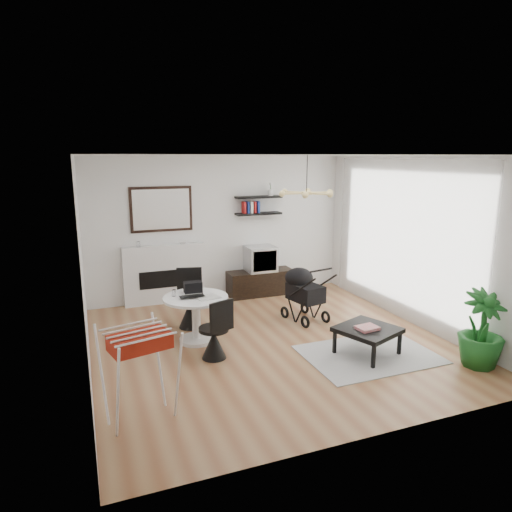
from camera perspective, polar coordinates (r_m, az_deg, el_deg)
name	(u,v)px	position (r m, az deg, el deg)	size (l,w,h in m)	color
floor	(270,342)	(6.86, 1.78, -10.71)	(5.00, 5.00, 0.00)	brown
ceiling	(271,155)	(6.31, 1.95, 12.49)	(5.00, 5.00, 0.00)	white
wall_back	(220,228)	(8.77, -4.54, 3.56)	(5.00, 5.00, 0.00)	white
wall_left	(82,268)	(5.96, -20.88, -1.42)	(5.00, 5.00, 0.00)	white
wall_right	(414,241)	(7.76, 19.13, 1.76)	(5.00, 5.00, 0.00)	white
sheer_curtain	(401,240)	(7.84, 17.64, 1.97)	(0.04, 3.60, 2.60)	white
fireplace	(164,267)	(8.58, -11.37, -1.37)	(1.50, 0.17, 2.16)	white
shelf_lower	(259,214)	(8.85, 0.32, 5.32)	(0.90, 0.25, 0.04)	black
shelf_upper	(259,197)	(8.82, 0.32, 7.38)	(0.90, 0.25, 0.04)	black
pendant_lamp	(307,193)	(6.90, 6.33, 7.84)	(0.90, 0.90, 0.10)	#E0C575
tv_console	(260,283)	(9.02, 0.56, -3.35)	(1.30, 0.45, 0.49)	black
crt_tv	(260,259)	(8.90, 0.56, -0.33)	(0.56, 0.49, 0.49)	#BBBBBE
dining_table	(196,312)	(6.77, -7.50, -6.96)	(0.95, 0.95, 0.69)	white
laptop	(193,298)	(6.61, -7.91, -5.19)	(0.36, 0.23, 0.03)	black
black_bag	(193,287)	(6.90, -7.90, -3.87)	(0.27, 0.16, 0.16)	black
newspaper	(207,297)	(6.64, -6.10, -5.14)	(0.32, 0.26, 0.01)	silver
drinking_glass	(174,293)	(6.76, -10.22, -4.56)	(0.06, 0.06, 0.10)	white
chair_far	(190,309)	(7.42, -8.26, -6.58)	(0.47, 0.49, 0.93)	black
chair_near	(215,340)	(6.27, -5.19, -10.37)	(0.45, 0.46, 0.85)	black
drying_rack	(140,373)	(4.93, -14.32, -14.02)	(0.80, 0.77, 1.00)	white
stroller	(303,295)	(7.68, 5.93, -4.90)	(0.63, 0.85, 0.97)	black
rug	(369,354)	(6.63, 13.92, -11.86)	(1.77, 1.28, 0.01)	#AEAEAE
coffee_table	(368,331)	(6.52, 13.78, -9.05)	(0.95, 0.95, 0.38)	black
magazines	(367,328)	(6.44, 13.74, -8.72)	(0.28, 0.22, 0.04)	#DF3742
potted_plant	(481,329)	(6.62, 26.36, -8.19)	(0.57, 0.57, 1.02)	#1A5D1F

